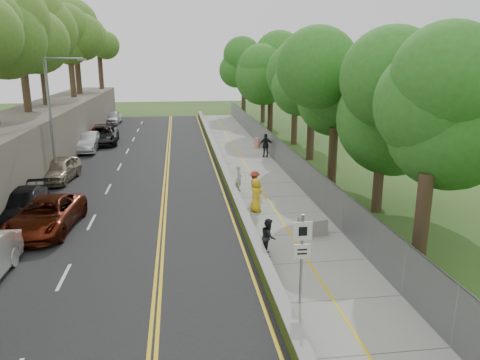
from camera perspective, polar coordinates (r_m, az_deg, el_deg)
name	(u,v)px	position (r m, az deg, el deg)	size (l,w,h in m)	color
ground	(254,267)	(18.66, 1.76, -10.52)	(140.00, 140.00, 0.00)	#33511E
road	(141,176)	(32.72, -11.95, 0.44)	(11.20, 66.00, 0.04)	black
sidewalk	(256,173)	(33.05, 1.92, 0.91)	(4.20, 66.00, 0.05)	gray
jersey_barrier	(223,170)	(32.69, -2.06, 1.25)	(0.42, 66.00, 0.60)	#83C020
rock_embankment	(13,151)	(33.93, -25.91, 3.19)	(5.00, 66.00, 4.00)	#595147
chainlink_fence	(285,158)	(33.23, 5.51, 2.65)	(0.04, 66.00, 2.00)	slate
trees_embankment	(4,13)	(33.33, -26.78, 17.68)	(6.40, 66.00, 13.00)	#538429
trees_fenceside	(321,71)	(33.12, 9.84, 12.94)	(7.00, 66.00, 14.00)	#388528
streetlight	(54,112)	(31.75, -21.75, 7.76)	(2.52, 0.22, 8.00)	gray
signpost	(302,249)	(15.38, 7.56, -8.39)	(0.62, 0.09, 3.10)	gray
construction_barrel	(257,143)	(41.77, 2.11, 4.54)	(0.56, 0.56, 0.91)	red
concrete_block	(312,226)	(21.87, 8.82, -5.56)	(1.14, 0.86, 0.76)	gray
car_2	(46,215)	(23.73, -22.55, -3.96)	(2.54, 5.50, 1.53)	#4F1609
car_3	(22,206)	(25.62, -25.04, -2.88)	(2.15, 5.29, 1.53)	black
car_4	(59,169)	(32.78, -21.19, 1.22)	(1.86, 4.62, 1.58)	gray
car_5	(87,142)	(42.35, -18.16, 4.42)	(1.72, 4.92, 1.62)	silver
car_6	(103,135)	(45.60, -16.34, 5.25)	(2.64, 5.73, 1.59)	black
car_7	(100,134)	(46.84, -16.69, 5.35)	(1.97, 4.84, 1.40)	maroon
car_8	(112,118)	(58.69, -15.32, 7.35)	(1.88, 4.67, 1.59)	silver
painter_0	(256,195)	(24.53, 1.96, -1.85)	(0.87, 0.57, 1.79)	yellow
painter_1	(239,178)	(28.18, -0.14, 0.21)	(0.59, 0.39, 1.63)	beige
painter_2	(269,237)	(19.36, 3.50, -6.92)	(0.75, 0.59, 1.55)	black
painter_3	(255,185)	(26.69, 1.81, -0.61)	(1.07, 0.61, 1.65)	#96352A
person_far	(266,145)	(37.87, 3.17, 4.22)	(1.12, 0.47, 1.92)	black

